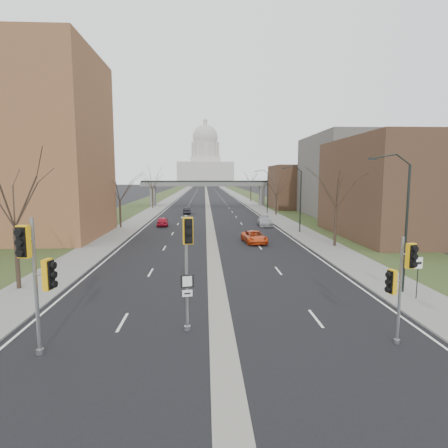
{
  "coord_description": "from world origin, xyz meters",
  "views": [
    {
      "loc": [
        -0.76,
        -16.5,
        7.38
      ],
      "look_at": [
        0.5,
        8.05,
        4.28
      ],
      "focal_mm": 30.0,
      "sensor_mm": 36.0,
      "label": 1
    }
  ],
  "objects": [
    {
      "name": "tree_left_a",
      "position": [
        -13.0,
        8.0,
        6.64
      ],
      "size": [
        7.2,
        7.2,
        9.4
      ],
      "color": "#382B21",
      "rests_on": "sidewalk_left"
    },
    {
      "name": "car_right_mid",
      "position": [
        8.29,
        39.19,
        0.72
      ],
      "size": [
        2.2,
        5.02,
        1.43
      ],
      "primitive_type": "imported",
      "rotation": [
        0.0,
        0.0,
        -0.04
      ],
      "color": "#9A9CA1",
      "rests_on": "ground"
    },
    {
      "name": "car_left_far",
      "position": [
        -4.34,
        58.67,
        0.67
      ],
      "size": [
        1.44,
        4.07,
        1.34
      ],
      "primitive_type": "imported",
      "rotation": [
        0.0,
        0.0,
        3.14
      ],
      "color": "black",
      "rests_on": "ground"
    },
    {
      "name": "commercial_block_near",
      "position": [
        24.0,
        28.0,
        6.0
      ],
      "size": [
        16.0,
        20.0,
        12.0
      ],
      "primitive_type": "cube",
      "color": "#4D3724",
      "rests_on": "ground"
    },
    {
      "name": "tree_right_c",
      "position": [
        13.0,
        95.0,
        7.04
      ],
      "size": [
        7.65,
        7.65,
        9.99
      ],
      "color": "#382B21",
      "rests_on": "sidewalk_right"
    },
    {
      "name": "road_surface",
      "position": [
        0.0,
        150.0,
        0.01
      ],
      "size": [
        20.0,
        600.0,
        0.01
      ],
      "primitive_type": "cube",
      "color": "black",
      "rests_on": "ground"
    },
    {
      "name": "grass_verge_left",
      "position": [
        -18.0,
        150.0,
        0.05
      ],
      "size": [
        8.0,
        600.0,
        0.1
      ],
      "primitive_type": "cube",
      "color": "#2C3E1D",
      "rests_on": "ground"
    },
    {
      "name": "car_right_near",
      "position": [
        4.77,
        24.72,
        0.68
      ],
      "size": [
        2.75,
        5.08,
        1.35
      ],
      "primitive_type": "imported",
      "rotation": [
        0.0,
        0.0,
        0.11
      ],
      "color": "#CE4516",
      "rests_on": "ground"
    },
    {
      "name": "pedestrian_bridge",
      "position": [
        0.0,
        80.0,
        4.84
      ],
      "size": [
        34.0,
        3.0,
        6.45
      ],
      "color": "slate",
      "rests_on": "ground"
    },
    {
      "name": "streetlight_far",
      "position": [
        10.99,
        58.0,
        6.95
      ],
      "size": [
        2.61,
        0.2,
        8.7
      ],
      "color": "black",
      "rests_on": "sidewalk_right"
    },
    {
      "name": "tree_right_a",
      "position": [
        13.0,
        22.0,
        6.64
      ],
      "size": [
        7.2,
        7.2,
        9.4
      ],
      "color": "#382B21",
      "rests_on": "sidewalk_right"
    },
    {
      "name": "grass_verge_right",
      "position": [
        18.0,
        150.0,
        0.05
      ],
      "size": [
        8.0,
        600.0,
        0.1
      ],
      "primitive_type": "cube",
      "color": "#2C3E1D",
      "rests_on": "ground"
    },
    {
      "name": "sidewalk_right",
      "position": [
        12.0,
        150.0,
        0.06
      ],
      "size": [
        4.0,
        600.0,
        0.12
      ],
      "primitive_type": "cube",
      "color": "gray",
      "rests_on": "ground"
    },
    {
      "name": "tree_left_b",
      "position": [
        -13.0,
        38.0,
        6.23
      ],
      "size": [
        6.75,
        6.75,
        8.81
      ],
      "color": "#382B21",
      "rests_on": "sidewalk_left"
    },
    {
      "name": "ground",
      "position": [
        0.0,
        0.0,
        0.0
      ],
      "size": [
        700.0,
        700.0,
        0.0
      ],
      "primitive_type": "plane",
      "color": "black",
      "rests_on": "ground"
    },
    {
      "name": "commercial_block_far",
      "position": [
        22.0,
        70.0,
        5.0
      ],
      "size": [
        14.0,
        14.0,
        10.0
      ],
      "primitive_type": "cube",
      "color": "#4D3724",
      "rests_on": "ground"
    },
    {
      "name": "signal_pole_median",
      "position": [
        -1.58,
        0.6,
        3.9
      ],
      "size": [
        0.7,
        0.93,
        5.59
      ],
      "rotation": [
        0.0,
        0.0,
        0.21
      ],
      "color": "gray",
      "rests_on": "ground"
    },
    {
      "name": "sidewalk_left",
      "position": [
        -12.0,
        150.0,
        0.06
      ],
      "size": [
        4.0,
        600.0,
        0.12
      ],
      "primitive_type": "cube",
      "color": "gray",
      "rests_on": "ground"
    },
    {
      "name": "streetlight_mid",
      "position": [
        10.99,
        32.0,
        6.95
      ],
      "size": [
        2.61,
        0.2,
        8.7
      ],
      "color": "black",
      "rests_on": "sidewalk_right"
    },
    {
      "name": "signal_pole_left",
      "position": [
        -7.53,
        -1.51,
        3.78
      ],
      "size": [
        1.18,
        0.98,
        5.77
      ],
      "rotation": [
        0.0,
        0.0,
        -0.18
      ],
      "color": "gray",
      "rests_on": "ground"
    },
    {
      "name": "signal_pole_right",
      "position": [
        7.65,
        -1.25,
        3.15
      ],
      "size": [
        1.04,
        0.81,
        4.82
      ],
      "rotation": [
        0.0,
        0.0,
        0.28
      ],
      "color": "gray",
      "rests_on": "ground"
    },
    {
      "name": "capitol",
      "position": [
        0.0,
        320.0,
        18.6
      ],
      "size": [
        48.0,
        42.0,
        55.75
      ],
      "color": "beige",
      "rests_on": "ground"
    },
    {
      "name": "car_left_near",
      "position": [
        -7.17,
        39.92,
        0.7
      ],
      "size": [
        1.97,
        4.22,
        1.4
      ],
      "primitive_type": "imported",
      "rotation": [
        0.0,
        0.0,
        3.22
      ],
      "color": "#AE1329",
      "rests_on": "ground"
    },
    {
      "name": "median_strip",
      "position": [
        0.0,
        150.0,
        0.0
      ],
      "size": [
        1.2,
        600.0,
        0.02
      ],
      "primitive_type": "cube",
      "color": "gray",
      "rests_on": "ground"
    },
    {
      "name": "tree_right_b",
      "position": [
        13.0,
        55.0,
        5.82
      ],
      "size": [
        6.3,
        6.3,
        8.22
      ],
      "color": "#382B21",
      "rests_on": "sidewalk_right"
    },
    {
      "name": "speed_limit_sign",
      "position": [
        11.91,
        4.64,
        1.85
      ],
      "size": [
        0.54,
        0.12,
        2.52
      ],
      "rotation": [
        0.0,
        0.0,
        0.17
      ],
      "color": "black",
      "rests_on": "sidewalk_right"
    },
    {
      "name": "commercial_block_mid",
      "position": [
        28.0,
        52.0,
        7.5
      ],
      "size": [
        18.0,
        22.0,
        15.0
      ],
      "primitive_type": "cube",
      "color": "#615E59",
      "rests_on": "ground"
    },
    {
      "name": "streetlight_near",
      "position": [
        10.99,
        6.0,
        6.95
      ],
      "size": [
        2.61,
        0.2,
        8.7
      ],
      "color": "black",
      "rests_on": "sidewalk_right"
    },
    {
      "name": "tree_left_c",
      "position": [
        -13.0,
        72.0,
        7.04
      ],
      "size": [
        7.65,
        7.65,
        9.99
      ],
      "color": "#382B21",
      "rests_on": "sidewalk_left"
    }
  ]
}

